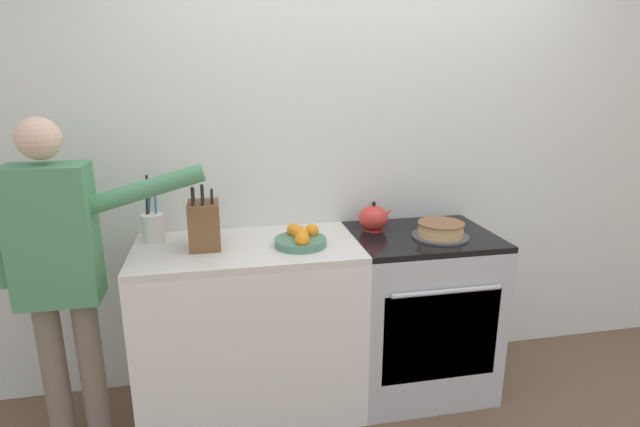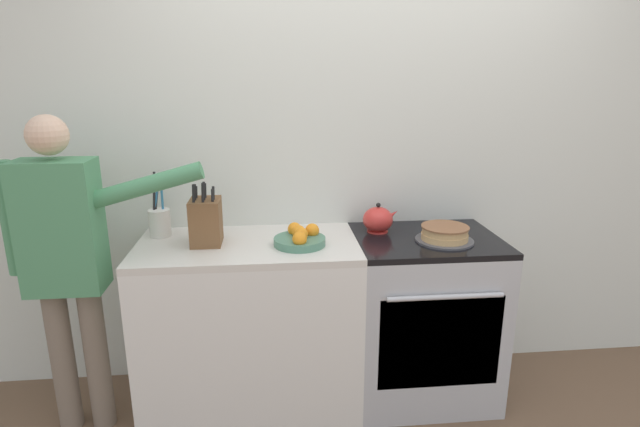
{
  "view_description": "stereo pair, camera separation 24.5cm",
  "coord_description": "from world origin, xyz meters",
  "px_view_note": "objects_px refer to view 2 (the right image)",
  "views": [
    {
      "loc": [
        -0.76,
        -2.05,
        1.71
      ],
      "look_at": [
        -0.28,
        0.27,
        1.05
      ],
      "focal_mm": 28.0,
      "sensor_mm": 36.0,
      "label": 1
    },
    {
      "loc": [
        -0.52,
        -2.08,
        1.71
      ],
      "look_at": [
        -0.28,
        0.27,
        1.05
      ],
      "focal_mm": 28.0,
      "sensor_mm": 36.0,
      "label": 2
    }
  ],
  "objects_px": {
    "tea_kettle": "(378,220)",
    "utensil_crock": "(160,221)",
    "person_baker": "(66,253)",
    "stove_range": "(422,316)",
    "fruit_bowl": "(300,238)",
    "layer_cake": "(445,234)",
    "knife_block": "(206,221)"
  },
  "relations": [
    {
      "from": "tea_kettle",
      "to": "utensil_crock",
      "type": "height_order",
      "value": "utensil_crock"
    },
    {
      "from": "layer_cake",
      "to": "utensil_crock",
      "type": "relative_size",
      "value": 0.87
    },
    {
      "from": "stove_range",
      "to": "layer_cake",
      "type": "xyz_separation_m",
      "value": [
        0.07,
        -0.07,
        0.49
      ]
    },
    {
      "from": "utensil_crock",
      "to": "fruit_bowl",
      "type": "distance_m",
      "value": 0.75
    },
    {
      "from": "tea_kettle",
      "to": "layer_cake",
      "type": "bearing_deg",
      "value": -32.19
    },
    {
      "from": "stove_range",
      "to": "fruit_bowl",
      "type": "xyz_separation_m",
      "value": [
        -0.66,
        -0.05,
        0.48
      ]
    },
    {
      "from": "knife_block",
      "to": "utensil_crock",
      "type": "height_order",
      "value": "utensil_crock"
    },
    {
      "from": "layer_cake",
      "to": "knife_block",
      "type": "height_order",
      "value": "knife_block"
    },
    {
      "from": "tea_kettle",
      "to": "knife_block",
      "type": "height_order",
      "value": "knife_block"
    },
    {
      "from": "tea_kettle",
      "to": "person_baker",
      "type": "relative_size",
      "value": 0.13
    },
    {
      "from": "utensil_crock",
      "to": "layer_cake",
      "type": "bearing_deg",
      "value": -9.08
    },
    {
      "from": "utensil_crock",
      "to": "person_baker",
      "type": "relative_size",
      "value": 0.22
    },
    {
      "from": "utensil_crock",
      "to": "person_baker",
      "type": "height_order",
      "value": "person_baker"
    },
    {
      "from": "fruit_bowl",
      "to": "tea_kettle",
      "type": "bearing_deg",
      "value": 21.64
    },
    {
      "from": "knife_block",
      "to": "person_baker",
      "type": "xyz_separation_m",
      "value": [
        -0.62,
        -0.13,
        -0.1
      ]
    },
    {
      "from": "layer_cake",
      "to": "utensil_crock",
      "type": "distance_m",
      "value": 1.46
    },
    {
      "from": "stove_range",
      "to": "person_baker",
      "type": "relative_size",
      "value": 0.58
    },
    {
      "from": "stove_range",
      "to": "knife_block",
      "type": "xyz_separation_m",
      "value": [
        -1.12,
        0.01,
        0.57
      ]
    },
    {
      "from": "tea_kettle",
      "to": "fruit_bowl",
      "type": "bearing_deg",
      "value": -158.36
    },
    {
      "from": "layer_cake",
      "to": "knife_block",
      "type": "bearing_deg",
      "value": 176.06
    },
    {
      "from": "fruit_bowl",
      "to": "utensil_crock",
      "type": "bearing_deg",
      "value": 163.67
    },
    {
      "from": "tea_kettle",
      "to": "utensil_crock",
      "type": "relative_size",
      "value": 0.58
    },
    {
      "from": "layer_cake",
      "to": "knife_block",
      "type": "distance_m",
      "value": 1.19
    },
    {
      "from": "person_baker",
      "to": "stove_range",
      "type": "bearing_deg",
      "value": 3.04
    },
    {
      "from": "stove_range",
      "to": "layer_cake",
      "type": "distance_m",
      "value": 0.5
    },
    {
      "from": "tea_kettle",
      "to": "stove_range",
      "type": "bearing_deg",
      "value": -26.8
    },
    {
      "from": "layer_cake",
      "to": "person_baker",
      "type": "distance_m",
      "value": 1.81
    },
    {
      "from": "stove_range",
      "to": "person_baker",
      "type": "bearing_deg",
      "value": -176.02
    },
    {
      "from": "stove_range",
      "to": "layer_cake",
      "type": "height_order",
      "value": "layer_cake"
    },
    {
      "from": "fruit_bowl",
      "to": "person_baker",
      "type": "bearing_deg",
      "value": -176.25
    },
    {
      "from": "fruit_bowl",
      "to": "person_baker",
      "type": "relative_size",
      "value": 0.16
    },
    {
      "from": "stove_range",
      "to": "utensil_crock",
      "type": "bearing_deg",
      "value": 173.38
    }
  ]
}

